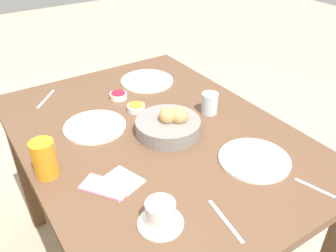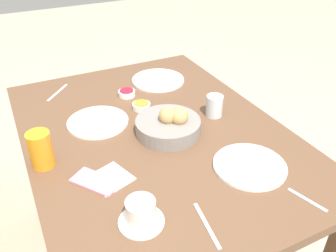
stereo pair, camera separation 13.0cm
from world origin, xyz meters
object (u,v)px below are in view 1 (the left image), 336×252
object	(u,v)px
knife_silver	(225,221)
spoon_coffee	(314,188)
plate_near_right	(147,81)
jam_bowl_honey	(136,108)
plate_far_center	(95,126)
coffee_cup	(160,215)
bread_basket	(169,125)
water_tumbler	(210,103)
fork_silver	(46,99)
jam_bowl_berry	(118,96)
plate_near_left	(254,160)
napkin	(119,183)
cell_phone	(106,187)
juice_glass	(44,159)

from	to	relation	value
knife_silver	spoon_coffee	world-z (taller)	same
plate_near_right	jam_bowl_honey	size ratio (longest dim) A/B	3.33
plate_far_center	coffee_cup	bearing A→B (deg)	175.41
bread_basket	spoon_coffee	distance (m)	0.53
water_tumbler	fork_silver	xyz separation A→B (m)	(0.47, 0.52, -0.04)
jam_bowl_berry	bread_basket	bearing A→B (deg)	-174.20
plate_near_left	coffee_cup	bearing A→B (deg)	98.34
jam_bowl_berry	knife_silver	size ratio (longest dim) A/B	0.45
jam_bowl_honey	napkin	bearing A→B (deg)	144.45
plate_near_right	jam_bowl_honey	bearing A→B (deg)	140.26
coffee_cup	spoon_coffee	distance (m)	0.48
spoon_coffee	cell_phone	world-z (taller)	cell_phone
bread_basket	coffee_cup	size ratio (longest dim) A/B	1.91
jam_bowl_berry	spoon_coffee	size ratio (longest dim) A/B	0.61
bread_basket	fork_silver	xyz separation A→B (m)	(0.51, 0.30, -0.03)
plate_near_right	spoon_coffee	size ratio (longest dim) A/B	2.02
water_tumbler	cell_phone	world-z (taller)	water_tumbler
coffee_cup	jam_bowl_honey	size ratio (longest dim) A/B	1.69
jam_bowl_honey	spoon_coffee	size ratio (longest dim) A/B	0.61
plate_near_right	jam_bowl_berry	size ratio (longest dim) A/B	3.33
water_tumbler	spoon_coffee	bearing A→B (deg)	178.36
plate_near_left	plate_near_right	distance (m)	0.71
plate_near_right	napkin	bearing A→B (deg)	142.87
plate_far_center	juice_glass	bearing A→B (deg)	126.21
bread_basket	jam_bowl_honey	world-z (taller)	bread_basket
bread_basket	plate_near_left	world-z (taller)	bread_basket
bread_basket	fork_silver	bearing A→B (deg)	30.68
jam_bowl_honey	knife_silver	xyz separation A→B (m)	(-0.65, 0.08, -0.01)
plate_near_left	water_tumbler	distance (m)	0.34
plate_near_right	jam_bowl_honey	distance (m)	0.27
plate_far_center	coffee_cup	world-z (taller)	coffee_cup
plate_near_right	cell_phone	bearing A→B (deg)	139.97
bread_basket	jam_bowl_berry	world-z (taller)	bread_basket
napkin	plate_far_center	bearing A→B (deg)	-10.75
bread_basket	spoon_coffee	size ratio (longest dim) A/B	1.96
juice_glass	jam_bowl_berry	world-z (taller)	juice_glass
plate_near_right	bread_basket	bearing A→B (deg)	160.12
spoon_coffee	cell_phone	bearing A→B (deg)	56.81
cell_phone	jam_bowl_berry	bearing A→B (deg)	-30.41
fork_silver	coffee_cup	bearing A→B (deg)	-177.08
plate_near_right	plate_far_center	distance (m)	0.43
knife_silver	napkin	size ratio (longest dim) A/B	1.12
jam_bowl_berry	jam_bowl_honey	xyz separation A→B (m)	(-0.13, -0.01, 0.00)
bread_basket	coffee_cup	distance (m)	0.44
bread_basket	plate_far_center	size ratio (longest dim) A/B	1.02
coffee_cup	fork_silver	world-z (taller)	coffee_cup
bread_basket	plate_near_right	size ratio (longest dim) A/B	0.97
bread_basket	water_tumbler	xyz separation A→B (m)	(0.03, -0.22, 0.01)
plate_near_right	water_tumbler	xyz separation A→B (m)	(-0.38, -0.07, 0.04)
fork_silver	plate_near_left	bearing A→B (deg)	-150.85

